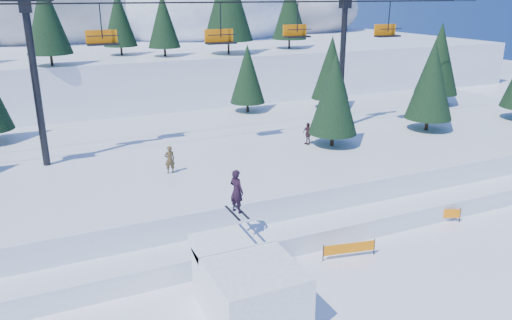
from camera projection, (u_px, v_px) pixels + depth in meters
name	position (u px, v px, depth m)	size (l,w,h in m)	color
mid_shelf	(184.00, 164.00, 35.67)	(70.00, 22.00, 2.50)	white
berm	(238.00, 230.00, 27.27)	(70.00, 6.00, 1.10)	white
mountain_ridge	(49.00, 15.00, 78.78)	(119.00, 60.91, 26.46)	white
jump_kicker	(249.00, 284.00, 20.78)	(3.61, 4.92, 5.93)	white
chairlift	(195.00, 49.00, 33.60)	(46.00, 3.21, 10.28)	black
conifer_stand	(211.00, 87.00, 35.62)	(63.38, 16.36, 8.36)	black
distant_skiers	(204.00, 135.00, 35.22)	(32.02, 10.19, 1.86)	#503E21
banner_near	(349.00, 248.00, 25.38)	(2.81, 0.58, 0.90)	black
banner_far	(436.00, 214.00, 29.36)	(2.61, 1.21, 0.90)	black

